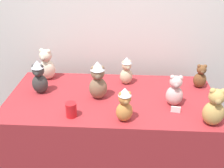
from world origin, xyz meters
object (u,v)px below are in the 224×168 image
object	(u,v)px
display_table	(112,133)
teddy_bear_charcoal	(39,77)
teddy_bear_cream	(47,65)
teddy_bear_honey	(214,108)
teddy_bear_sand	(126,71)
party_cup_red	(71,110)
teddy_bear_ginger	(125,105)
teddy_bear_mocha	(98,81)
teddy_bear_chestnut	(200,77)
teddy_bear_blush	(175,91)

from	to	relation	value
display_table	teddy_bear_charcoal	world-z (taller)	teddy_bear_charcoal
teddy_bear_cream	teddy_bear_honey	size ratio (longest dim) A/B	1.03
display_table	teddy_bear_sand	xyz separation A→B (m)	(0.11, 0.24, 0.51)
display_table	party_cup_red	distance (m)	0.59
teddy_bear_ginger	teddy_bear_mocha	world-z (taller)	teddy_bear_mocha
teddy_bear_ginger	teddy_bear_chestnut	size ratio (longest dim) A/B	1.22
teddy_bear_chestnut	party_cup_red	distance (m)	1.15
teddy_bear_ginger	teddy_bear_sand	size ratio (longest dim) A/B	1.04
teddy_bear_chestnut	teddy_bear_charcoal	world-z (taller)	teddy_bear_charcoal
party_cup_red	teddy_bear_chestnut	bearing A→B (deg)	25.86
teddy_bear_mocha	party_cup_red	xyz separation A→B (m)	(-0.17, -0.27, -0.10)
display_table	teddy_bear_chestnut	size ratio (longest dim) A/B	7.91
teddy_bear_ginger	teddy_bear_mocha	distance (m)	0.37
teddy_bear_charcoal	teddy_bear_honey	bearing A→B (deg)	-15.64
teddy_bear_mocha	teddy_bear_chestnut	bearing A→B (deg)	7.86
teddy_bear_cream	teddy_bear_honey	world-z (taller)	teddy_bear_cream
teddy_bear_charcoal	party_cup_red	world-z (taller)	teddy_bear_charcoal
teddy_bear_sand	teddy_bear_blush	distance (m)	0.50
teddy_bear_chestnut	teddy_bear_charcoal	bearing A→B (deg)	-173.45
teddy_bear_cream	teddy_bear_mocha	world-z (taller)	teddy_bear_mocha
teddy_bear_blush	teddy_bear_mocha	bearing A→B (deg)	178.82
teddy_bear_cream	teddy_bear_charcoal	world-z (taller)	same
teddy_bear_ginger	teddy_bear_charcoal	bearing A→B (deg)	136.77
teddy_bear_blush	party_cup_red	distance (m)	0.80
teddy_bear_ginger	teddy_bear_honey	size ratio (longest dim) A/B	0.93
teddy_bear_honey	teddy_bear_charcoal	world-z (taller)	teddy_bear_charcoal
teddy_bear_sand	teddy_bear_mocha	distance (m)	0.35
teddy_bear_chestnut	party_cup_red	size ratio (longest dim) A/B	1.97
teddy_bear_blush	teddy_bear_mocha	xyz separation A→B (m)	(-0.60, 0.07, 0.04)
party_cup_red	teddy_bear_sand	bearing A→B (deg)	53.53
display_table	teddy_bear_blush	xyz separation A→B (m)	(0.49, -0.09, 0.50)
teddy_bear_mocha	teddy_bear_ginger	bearing A→B (deg)	-61.18
teddy_bear_cream	teddy_bear_blush	world-z (taller)	teddy_bear_cream
teddy_bear_sand	teddy_bear_honey	distance (m)	0.83
teddy_bear_sand	teddy_bear_chestnut	bearing A→B (deg)	-25.01
teddy_bear_cream	teddy_bear_mocha	xyz separation A→B (m)	(0.51, -0.32, 0.02)
teddy_bear_honey	teddy_bear_mocha	size ratio (longest dim) A/B	0.88
display_table	teddy_bear_sand	size ratio (longest dim) A/B	6.71
teddy_bear_cream	teddy_bear_chestnut	size ratio (longest dim) A/B	1.35
teddy_bear_ginger	teddy_bear_cream	world-z (taller)	teddy_bear_cream
display_table	teddy_bear_mocha	bearing A→B (deg)	-169.85
teddy_bear_sand	party_cup_red	size ratio (longest dim) A/B	2.32
teddy_bear_honey	teddy_bear_charcoal	xyz separation A→B (m)	(-1.32, 0.37, 0.01)
teddy_bear_sand	teddy_bear_charcoal	bearing A→B (deg)	173.50
teddy_bear_sand	teddy_bear_honey	size ratio (longest dim) A/B	0.90
teddy_bear_chestnut	teddy_bear_ginger	bearing A→B (deg)	-141.38
teddy_bear_honey	party_cup_red	xyz separation A→B (m)	(-0.99, 0.04, -0.08)
teddy_bear_mocha	party_cup_red	world-z (taller)	teddy_bear_mocha
teddy_bear_sand	teddy_bear_mocha	size ratio (longest dim) A/B	0.79
display_table	teddy_bear_ginger	bearing A→B (deg)	-71.61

